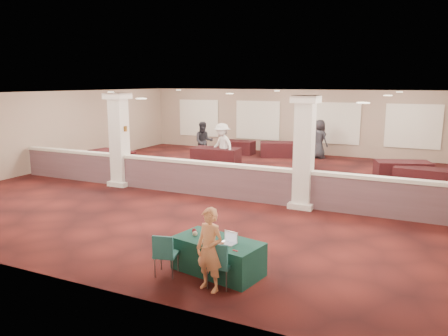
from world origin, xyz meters
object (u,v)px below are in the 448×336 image
at_px(attendee_b, 222,145).
at_px(far_table_front_left, 112,160).
at_px(near_table, 218,256).
at_px(far_table_back_right, 402,172).
at_px(conf_chair_side, 165,252).
at_px(conf_chair_main, 219,261).
at_px(far_table_back_center, 279,150).
at_px(attendee_a, 204,142).
at_px(woman, 210,250).
at_px(far_table_back_left, 238,147).
at_px(attendee_c, 306,147).
at_px(attendee_d, 319,139).
at_px(far_table_front_center, 216,157).
at_px(far_table_front_right, 421,178).

bearing_deg(attendee_b, far_table_front_left, -125.42).
bearing_deg(near_table, far_table_back_right, 85.75).
bearing_deg(conf_chair_side, near_table, 21.71).
bearing_deg(conf_chair_main, far_table_back_center, 97.27).
xyz_separation_m(near_table, attendee_a, (-5.83, 10.50, 0.57)).
relative_size(conf_chair_side, woman, 0.56).
height_order(conf_chair_main, conf_chair_side, conf_chair_main).
relative_size(near_table, attendee_a, 0.94).
xyz_separation_m(conf_chair_main, woman, (-0.11, -0.12, 0.23)).
relative_size(far_table_back_left, attendee_a, 0.92).
relative_size(conf_chair_main, attendee_c, 0.51).
height_order(attendee_b, attendee_d, attendee_b).
relative_size(far_table_back_left, attendee_d, 0.90).
height_order(far_table_front_center, attendee_a, attendee_a).
relative_size(near_table, attendee_d, 0.92).
distance_m(near_table, attendee_d, 13.52).
relative_size(far_table_front_left, attendee_a, 1.06).
distance_m(woman, far_table_back_left, 14.73).
bearing_deg(woman, conf_chair_main, 59.11).
xyz_separation_m(far_table_front_right, far_table_back_right, (-0.63, 0.67, 0.03)).
xyz_separation_m(conf_chair_side, attendee_a, (-5.02, 11.08, 0.41)).
distance_m(conf_chair_side, attendee_c, 11.71).
bearing_deg(woman, far_table_front_right, 83.91).
height_order(far_table_back_right, attendee_d, attendee_d).
xyz_separation_m(conf_chair_side, far_table_back_center, (-2.24, 13.58, -0.13)).
relative_size(far_table_back_left, attendee_c, 0.98).
height_order(attendee_a, attendee_b, attendee_b).
bearing_deg(attendee_b, attendee_a, 169.01).
bearing_deg(far_table_back_right, conf_chair_main, -103.15).
relative_size(near_table, attendee_c, 1.00).
bearing_deg(far_table_back_center, conf_chair_main, -76.16).
bearing_deg(far_table_front_right, conf_chair_main, -107.49).
distance_m(near_table, far_table_back_right, 10.07).
bearing_deg(attendee_b, conf_chair_side, -45.87).
relative_size(conf_chair_main, attendee_b, 0.45).
distance_m(near_table, far_table_front_right, 9.63).
relative_size(attendee_b, attendee_c, 1.11).
height_order(conf_chair_main, far_table_front_left, conf_chair_main).
bearing_deg(attendee_d, attendee_a, 63.53).
xyz_separation_m(far_table_back_left, far_table_back_center, (2.17, 0.00, 0.03)).
distance_m(woman, attendee_d, 14.23).
distance_m(conf_chair_side, far_table_back_left, 14.27).
distance_m(attendee_c, attendee_d, 2.34).
height_order(far_table_back_left, attendee_b, attendee_b).
bearing_deg(far_table_front_left, far_table_front_right, 8.94).
bearing_deg(far_table_back_right, far_table_back_left, 157.37).
height_order(far_table_front_left, far_table_front_right, far_table_front_left).
distance_m(woman, attendee_a, 12.71).
xyz_separation_m(far_table_back_left, attendee_a, (-0.61, -2.50, 0.56)).
bearing_deg(conf_chair_main, far_table_front_center, 109.88).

